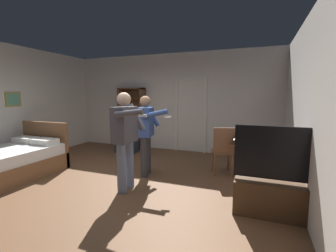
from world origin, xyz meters
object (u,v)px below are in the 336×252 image
bed (7,163)px  bookshelf (132,116)px  side_table (245,155)px  wooden_chair (223,149)px  person_striped_shirt (146,130)px  person_blue_shirt (125,134)px  suitcase_dark (127,145)px  tv_flatscreen (281,191)px  bottle_on_table (254,140)px  laptop (244,141)px

bed → bookshelf: size_ratio=1.12×
bookshelf → side_table: 3.84m
wooden_chair → person_striped_shirt: 1.61m
person_blue_shirt → suitcase_dark: size_ratio=2.81×
tv_flatscreen → suitcase_dark: 4.49m
side_table → suitcase_dark: size_ratio=1.17×
side_table → person_striped_shirt: 2.01m
bed → side_table: (4.39, 1.63, 0.17)m
bed → person_blue_shirt: (2.51, 0.33, 0.68)m
bottle_on_table → suitcase_dark: 3.65m
wooden_chair → suitcase_dark: wooden_chair is taller
laptop → suitcase_dark: 3.47m
laptop → bed: bearing=-159.9°
tv_flatscreen → laptop: tv_flatscreen is taller
tv_flatscreen → wooden_chair: tv_flatscreen is taller
bookshelf → side_table: size_ratio=2.64×
bookshelf → tv_flatscreen: bearing=-36.9°
bed → bottle_on_table: (4.53, 1.55, 0.50)m
side_table → laptop: bearing=-131.4°
laptop → bottle_on_table: bearing=-11.9°
tv_flatscreen → laptop: 1.46m
bed → bookshelf: (0.96, 3.28, 0.69)m
laptop → suitcase_dark: (-3.25, 1.08, -0.54)m
bed → bookshelf: 3.49m
tv_flatscreen → bottle_on_table: bearing=107.1°
bed → side_table: bearing=20.4°
person_striped_shirt → bottle_on_table: bearing=11.2°
tv_flatscreen → bottle_on_table: (-0.38, 1.25, 0.45)m
bed → bottle_on_table: bed is taller
bookshelf → bottle_on_table: size_ratio=7.95×
bookshelf → person_striped_shirt: bearing=-54.2°
side_table → person_striped_shirt: (-1.90, -0.48, 0.46)m
tv_flatscreen → wooden_chair: size_ratio=1.24×
bed → tv_flatscreen: (4.92, 0.31, 0.05)m
bed → wooden_chair: bearing=23.6°
laptop → person_striped_shirt: person_striped_shirt is taller
bookshelf → person_striped_shirt: 2.63m
side_table → wooden_chair: size_ratio=0.71×
bookshelf → wooden_chair: (2.99, -1.56, -0.45)m
side_table → bottle_on_table: bearing=-29.7°
person_striped_shirt → bookshelf: bearing=125.8°
bookshelf → person_striped_shirt: (1.54, -2.13, -0.06)m
side_table → person_blue_shirt: 2.34m
tv_flatscreen → side_table: tv_flatscreen is taller
laptop → side_table: bearing=48.6°
bed → bottle_on_table: size_ratio=8.91×
bottle_on_table → person_blue_shirt: bearing=-148.8°
bookshelf → side_table: (3.43, -1.65, -0.52)m
suitcase_dark → person_striped_shirt: bearing=-52.8°
wooden_chair → person_striped_shirt: (-1.45, -0.58, 0.39)m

